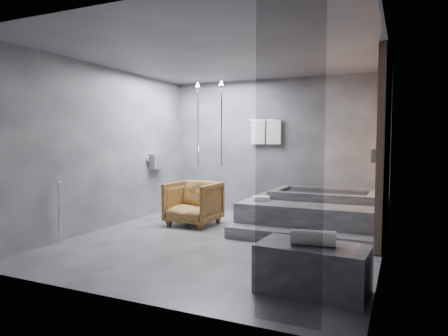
% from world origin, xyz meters
% --- Properties ---
extents(room, '(5.00, 5.04, 2.82)m').
position_xyz_m(room, '(0.40, 0.24, 1.73)').
color(room, '#333336').
rests_on(room, ground).
extents(tub_deck, '(2.20, 2.00, 0.50)m').
position_xyz_m(tub_deck, '(1.05, 1.45, 0.25)').
color(tub_deck, '#39383B').
rests_on(tub_deck, ground).
extents(tub_step, '(2.20, 0.36, 0.18)m').
position_xyz_m(tub_step, '(1.05, 0.27, 0.09)').
color(tub_step, '#39383B').
rests_on(tub_step, ground).
extents(concrete_bench, '(1.12, 0.66, 0.49)m').
position_xyz_m(concrete_bench, '(1.67, -1.56, 0.24)').
color(concrete_bench, '#303033').
rests_on(concrete_bench, ground).
extents(driftwood_chair, '(0.87, 0.89, 0.79)m').
position_xyz_m(driftwood_chair, '(-0.99, 0.81, 0.39)').
color(driftwood_chair, '#442C11').
rests_on(driftwood_chair, ground).
extents(rolled_towel, '(0.46, 0.22, 0.16)m').
position_xyz_m(rolled_towel, '(1.68, -1.60, 0.57)').
color(rolled_towel, silver).
rests_on(rolled_towel, concrete_bench).
extents(deck_towel, '(0.33, 0.29, 0.07)m').
position_xyz_m(deck_towel, '(0.27, 0.92, 0.54)').
color(deck_towel, white).
rests_on(deck_towel, tub_deck).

